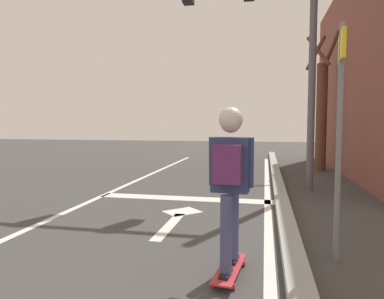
{
  "coord_description": "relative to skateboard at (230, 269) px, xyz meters",
  "views": [
    {
      "loc": [
        2.67,
        0.93,
        1.5
      ],
      "look_at": [
        1.48,
        6.76,
        1.05
      ],
      "focal_mm": 33.28,
      "sensor_mm": 36.0,
      "label": 1
    }
  ],
  "objects": [
    {
      "name": "roadside_tree",
      "position": [
        2.04,
        8.36,
        1.84
      ],
      "size": [
        1.04,
        1.04,
        4.32
      ],
      "color": "brown",
      "rests_on": "ground"
    },
    {
      "name": "traffic_signal_mast",
      "position": [
        0.24,
        4.9,
        3.67
      ],
      "size": [
        4.27,
        0.34,
        5.37
      ],
      "color": "#5A575F",
      "rests_on": "ground"
    },
    {
      "name": "skateboard",
      "position": [
        0.0,
        0.0,
        0.0
      ],
      "size": [
        0.28,
        0.83,
        0.08
      ],
      "color": "#B82B35",
      "rests_on": "ground"
    },
    {
      "name": "lane_arrow_head",
      "position": [
        -1.03,
        2.37,
        -0.07
      ],
      "size": [
        0.71,
        0.71,
        0.01
      ],
      "primitive_type": "cube",
      "rotation": [
        0.0,
        0.0,
        0.79
      ],
      "color": "silver",
      "rests_on": "ground"
    },
    {
      "name": "stop_bar",
      "position": [
        -1.2,
        3.4,
        -0.07
      ],
      "size": [
        3.48,
        0.4,
        0.01
      ],
      "primitive_type": "cube",
      "color": "silver",
      "rests_on": "ground"
    },
    {
      "name": "lane_arrow_stem",
      "position": [
        -1.03,
        1.52,
        -0.07
      ],
      "size": [
        0.16,
        1.4,
        0.01
      ],
      "primitive_type": "cube",
      "color": "silver",
      "rests_on": "ground"
    },
    {
      "name": "curb_strip",
      "position": [
        0.64,
        1.68,
        0.0
      ],
      "size": [
        0.24,
        24.0,
        0.14
      ],
      "primitive_type": "cube",
      "color": "#99A29D",
      "rests_on": "ground"
    },
    {
      "name": "skater",
      "position": [
        -0.0,
        -0.02,
        0.99
      ],
      "size": [
        0.44,
        0.6,
        1.56
      ],
      "color": "#434878",
      "rests_on": "skateboard"
    },
    {
      "name": "street_sign_post",
      "position": [
        1.09,
        0.62,
        1.58
      ],
      "size": [
        0.09,
        0.44,
        2.54
      ],
      "color": "slate",
      "rests_on": "ground"
    },
    {
      "name": "lane_line_curbside",
      "position": [
        0.39,
        1.68,
        -0.07
      ],
      "size": [
        0.12,
        20.0,
        0.01
      ],
      "primitive_type": "cube",
      "color": "silver",
      "rests_on": "ground"
    },
    {
      "name": "lane_line_center",
      "position": [
        -2.94,
        1.68,
        -0.07
      ],
      "size": [
        0.12,
        20.0,
        0.01
      ],
      "primitive_type": "cube",
      "color": "silver",
      "rests_on": "ground"
    }
  ]
}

